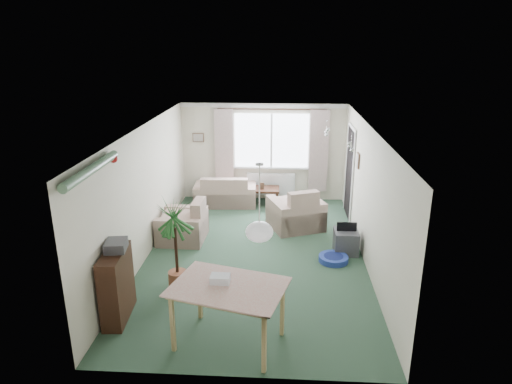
# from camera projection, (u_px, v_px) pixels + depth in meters

# --- Properties ---
(ground) EXTENTS (6.50, 6.50, 0.00)m
(ground) POSITION_uv_depth(u_px,v_px,m) (255.00, 255.00, 8.53)
(ground) COLOR #2B4835
(window) EXTENTS (1.80, 0.03, 1.30)m
(window) POSITION_uv_depth(u_px,v_px,m) (271.00, 141.00, 11.10)
(window) COLOR white
(curtain_rod) EXTENTS (2.60, 0.03, 0.03)m
(curtain_rod) POSITION_uv_depth(u_px,v_px,m) (272.00, 109.00, 10.78)
(curtain_rod) COLOR black
(curtain_left) EXTENTS (0.45, 0.08, 2.00)m
(curtain_left) POSITION_uv_depth(u_px,v_px,m) (224.00, 150.00, 11.15)
(curtain_left) COLOR beige
(curtain_right) EXTENTS (0.45, 0.08, 2.00)m
(curtain_right) POSITION_uv_depth(u_px,v_px,m) (319.00, 151.00, 11.01)
(curtain_right) COLOR beige
(radiator) EXTENTS (1.20, 0.10, 0.55)m
(radiator) POSITION_uv_depth(u_px,v_px,m) (271.00, 184.00, 11.41)
(radiator) COLOR white
(doorway) EXTENTS (0.03, 0.95, 2.00)m
(doorway) POSITION_uv_depth(u_px,v_px,m) (350.00, 173.00, 10.18)
(doorway) COLOR black
(pendant_lamp) EXTENTS (0.36, 0.36, 0.36)m
(pendant_lamp) POSITION_uv_depth(u_px,v_px,m) (259.00, 232.00, 5.87)
(pendant_lamp) COLOR white
(tinsel_garland) EXTENTS (1.60, 1.60, 0.12)m
(tinsel_garland) POSITION_uv_depth(u_px,v_px,m) (92.00, 169.00, 5.74)
(tinsel_garland) COLOR #196626
(bauble_cluster_a) EXTENTS (0.20, 0.20, 0.20)m
(bauble_cluster_a) POSITION_uv_depth(u_px,v_px,m) (327.00, 130.00, 8.60)
(bauble_cluster_a) COLOR silver
(bauble_cluster_b) EXTENTS (0.20, 0.20, 0.20)m
(bauble_cluster_b) POSITION_uv_depth(u_px,v_px,m) (351.00, 143.00, 7.45)
(bauble_cluster_b) COLOR silver
(wall_picture_back) EXTENTS (0.28, 0.03, 0.22)m
(wall_picture_back) POSITION_uv_depth(u_px,v_px,m) (198.00, 138.00, 11.19)
(wall_picture_back) COLOR brown
(wall_picture_right) EXTENTS (0.03, 0.24, 0.30)m
(wall_picture_right) POSITION_uv_depth(u_px,v_px,m) (358.00, 161.00, 9.06)
(wall_picture_right) COLOR brown
(sofa) EXTENTS (1.52, 0.86, 0.74)m
(sofa) POSITION_uv_depth(u_px,v_px,m) (225.00, 190.00, 11.07)
(sofa) COLOR #BCA88E
(sofa) RESTS_ON ground
(armchair_corner) EXTENTS (1.31, 1.28, 0.92)m
(armchair_corner) POSITION_uv_depth(u_px,v_px,m) (296.00, 207.00, 9.68)
(armchair_corner) COLOR #BFAF91
(armchair_corner) RESTS_ON ground
(armchair_left) EXTENTS (0.92, 0.97, 0.84)m
(armchair_left) POSITION_uv_depth(u_px,v_px,m) (182.00, 220.00, 9.09)
(armchair_left) COLOR beige
(armchair_left) RESTS_ON ground
(coffee_table) EXTENTS (0.97, 0.55, 0.43)m
(coffee_table) POSITION_uv_depth(u_px,v_px,m) (259.00, 197.00, 11.07)
(coffee_table) COLOR black
(coffee_table) RESTS_ON ground
(photo_frame) EXTENTS (0.12, 0.05, 0.16)m
(photo_frame) POSITION_uv_depth(u_px,v_px,m) (262.00, 186.00, 10.92)
(photo_frame) COLOR #4F3828
(photo_frame) RESTS_ON coffee_table
(bookshelf) EXTENTS (0.34, 0.86, 1.03)m
(bookshelf) POSITION_uv_depth(u_px,v_px,m) (117.00, 285.00, 6.48)
(bookshelf) COLOR black
(bookshelf) RESTS_ON ground
(hifi_box) EXTENTS (0.33, 0.39, 0.14)m
(hifi_box) POSITION_uv_depth(u_px,v_px,m) (116.00, 246.00, 6.37)
(hifi_box) COLOR #3C3B41
(hifi_box) RESTS_ON bookshelf
(houseplant) EXTENTS (0.79, 0.79, 1.52)m
(houseplant) POSITION_uv_depth(u_px,v_px,m) (176.00, 245.00, 7.19)
(houseplant) COLOR #1D5426
(houseplant) RESTS_ON ground
(dining_table) EXTENTS (1.52, 1.21, 0.83)m
(dining_table) POSITION_uv_depth(u_px,v_px,m) (229.00, 315.00, 5.95)
(dining_table) COLOR tan
(dining_table) RESTS_ON ground
(gift_box) EXTENTS (0.25, 0.19, 0.12)m
(gift_box) POSITION_uv_depth(u_px,v_px,m) (220.00, 280.00, 5.89)
(gift_box) COLOR white
(gift_box) RESTS_ON dining_table
(tv_cube) EXTENTS (0.44, 0.49, 0.44)m
(tv_cube) POSITION_uv_depth(u_px,v_px,m) (346.00, 242.00, 8.59)
(tv_cube) COLOR #323237
(tv_cube) RESTS_ON ground
(pet_bed) EXTENTS (0.56, 0.56, 0.11)m
(pet_bed) POSITION_uv_depth(u_px,v_px,m) (333.00, 259.00, 8.28)
(pet_bed) COLOR navy
(pet_bed) RESTS_ON ground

